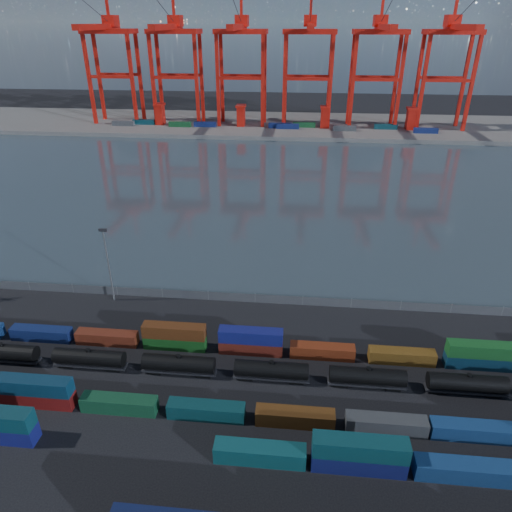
{
  "coord_description": "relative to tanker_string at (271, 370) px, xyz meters",
  "views": [
    {
      "loc": [
        8.19,
        -52.77,
        52.84
      ],
      "look_at": [
        0.0,
        30.0,
        10.0
      ],
      "focal_mm": 32.0,
      "sensor_mm": 36.0,
      "label": 1
    }
  ],
  "objects": [
    {
      "name": "yard_light_mast",
      "position": [
        -35.0,
        21.0,
        7.36
      ],
      "size": [
        1.6,
        0.4,
        16.6
      ],
      "color": "slate",
      "rests_on": "ground"
    },
    {
      "name": "container_row_mid",
      "position": [
        -7.56,
        -8.94,
        -0.3
      ],
      "size": [
        141.71,
        2.35,
        5.02
      ],
      "color": "#3A3C3F",
      "rests_on": "ground"
    },
    {
      "name": "harbor_water",
      "position": [
        -5.0,
        100.0,
        -1.93
      ],
      "size": [
        700.0,
        700.0,
        0.0
      ],
      "primitive_type": "plane",
      "color": "#2F3C44",
      "rests_on": "ground"
    },
    {
      "name": "straddle_carriers",
      "position": [
        -7.5,
        195.0,
        5.88
      ],
      "size": [
        140.0,
        7.0,
        11.1
      ],
      "color": "red",
      "rests_on": "far_quay"
    },
    {
      "name": "quay_containers",
      "position": [
        -16.0,
        190.46,
        1.36
      ],
      "size": [
        172.58,
        10.99,
        2.6
      ],
      "color": "navy",
      "rests_on": "far_quay"
    },
    {
      "name": "gantry_cranes",
      "position": [
        -12.5,
        198.14,
        40.92
      ],
      "size": [
        201.89,
        51.63,
        69.91
      ],
      "color": "red",
      "rests_on": "ground"
    },
    {
      "name": "container_row_south",
      "position": [
        -20.31,
        -15.76,
        0.22
      ],
      "size": [
        139.77,
        2.51,
        5.35
      ],
      "color": "#393B3E",
      "rests_on": "ground"
    },
    {
      "name": "ground",
      "position": [
        -5.0,
        -5.0,
        -1.94
      ],
      "size": [
        700.0,
        700.0,
        0.0
      ],
      "primitive_type": "plane",
      "color": "black",
      "rests_on": "ground"
    },
    {
      "name": "container_row_north",
      "position": [
        11.1,
        6.65,
        -0.06
      ],
      "size": [
        140.76,
        2.3,
        4.9
      ],
      "color": "navy",
      "rests_on": "ground"
    },
    {
      "name": "waterfront_fence",
      "position": [
        -5.0,
        23.0,
        -0.94
      ],
      "size": [
        160.12,
        0.12,
        2.2
      ],
      "color": "#595B5E",
      "rests_on": "ground"
    },
    {
      "name": "far_quay",
      "position": [
        -5.0,
        205.0,
        -0.94
      ],
      "size": [
        700.0,
        70.0,
        2.0
      ],
      "primitive_type": "cube",
      "color": "#514F4C",
      "rests_on": "ground"
    },
    {
      "name": "tanker_string",
      "position": [
        0.0,
        0.0,
        0.0
      ],
      "size": [
        105.57,
        2.7,
        3.87
      ],
      "color": "black",
      "rests_on": "ground"
    }
  ]
}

